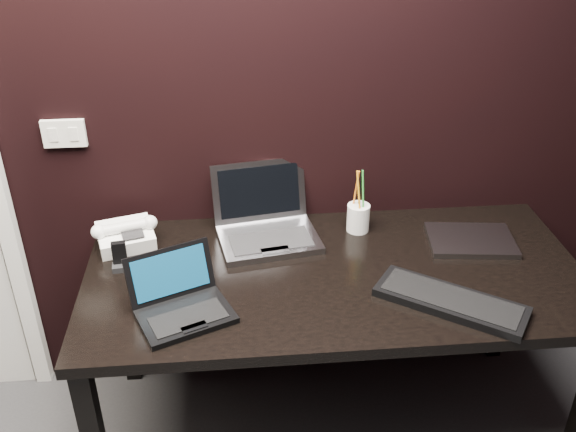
{
  "coord_description": "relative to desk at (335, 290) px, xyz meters",
  "views": [
    {
      "loc": [
        -0.03,
        -0.38,
        1.99
      ],
      "look_at": [
        0.13,
        1.35,
        0.99
      ],
      "focal_mm": 40.0,
      "sensor_mm": 36.0,
      "label": 1
    }
  ],
  "objects": [
    {
      "name": "wall_back",
      "position": [
        -0.3,
        0.4,
        0.64
      ],
      "size": [
        4.0,
        0.0,
        4.0
      ],
      "primitive_type": "plane",
      "rotation": [
        1.57,
        0.0,
        0.0
      ],
      "color": "black",
      "rests_on": "ground"
    },
    {
      "name": "wall_switch",
      "position": [
        -0.92,
        0.39,
        0.46
      ],
      "size": [
        0.15,
        0.02,
        0.1
      ],
      "color": "silver",
      "rests_on": "wall_back"
    },
    {
      "name": "desk",
      "position": [
        0.0,
        0.0,
        0.0
      ],
      "size": [
        1.7,
        0.8,
        0.74
      ],
      "color": "black",
      "rests_on": "ground"
    },
    {
      "name": "netbook",
      "position": [
        -0.51,
        -0.18,
        0.11
      ],
      "size": [
        0.35,
        0.33,
        0.18
      ],
      "color": "black",
      "rests_on": "desk"
    },
    {
      "name": "silver_laptop",
      "position": [
        -0.22,
        0.25,
        0.12
      ],
      "size": [
        0.4,
        0.37,
        0.24
      ],
      "color": "gray",
      "rests_on": "desk"
    },
    {
      "name": "ext_keyboard",
      "position": [
        0.33,
        -0.22,
        0.09
      ],
      "size": [
        0.48,
        0.4,
        0.03
      ],
      "color": "black",
      "rests_on": "desk"
    },
    {
      "name": "closed_laptop",
      "position": [
        0.52,
        0.13,
        0.09
      ],
      "size": [
        0.33,
        0.26,
        0.02
      ],
      "color": "gray",
      "rests_on": "desk"
    },
    {
      "name": "desk_phone",
      "position": [
        -0.73,
        0.23,
        0.12
      ],
      "size": [
        0.24,
        0.22,
        0.12
      ],
      "color": "white",
      "rests_on": "desk"
    },
    {
      "name": "mobile_phone",
      "position": [
        -0.73,
        0.09,
        0.12
      ],
      "size": [
        0.06,
        0.05,
        0.1
      ],
      "color": "black",
      "rests_on": "desk"
    },
    {
      "name": "pen_cup",
      "position": [
        0.13,
        0.26,
        0.14
      ],
      "size": [
        0.09,
        0.09,
        0.25
      ],
      "color": "white",
      "rests_on": "desk"
    }
  ]
}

